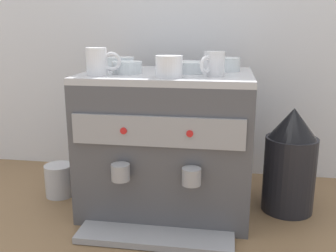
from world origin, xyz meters
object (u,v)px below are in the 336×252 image
object	(u,v)px
milk_pitcher	(59,180)
ceramic_bowl_0	(189,67)
ceramic_bowl_1	(120,64)
ceramic_cup_0	(98,62)
coffee_grinder	(290,162)
ceramic_bowl_3	(224,65)
ceramic_cup_2	(213,64)
ceramic_cup_1	(170,66)
ceramic_bowl_2	(127,68)
espresso_machine	(168,142)

from	to	relation	value
milk_pitcher	ceramic_bowl_0	bearing A→B (deg)	-0.04
ceramic_bowl_1	milk_pitcher	size ratio (longest dim) A/B	0.79
ceramic_cup_0	coffee_grinder	distance (m)	0.72
coffee_grinder	ceramic_bowl_3	bearing A→B (deg)	167.43
ceramic_cup_2	ceramic_cup_1	bearing A→B (deg)	-158.83
ceramic_cup_0	ceramic_bowl_2	world-z (taller)	ceramic_cup_0
ceramic_bowl_0	ceramic_bowl_1	xyz separation A→B (m)	(-0.24, 0.04, 0.00)
espresso_machine	ceramic_cup_0	distance (m)	0.36
milk_pitcher	ceramic_bowl_1	bearing A→B (deg)	8.78
espresso_machine	ceramic_bowl_3	distance (m)	0.33
ceramic_cup_0	milk_pitcher	size ratio (longest dim) A/B	0.88
espresso_machine	ceramic_bowl_1	distance (m)	0.32
milk_pitcher	ceramic_bowl_2	bearing A→B (deg)	-10.83
ceramic_cup_0	ceramic_cup_1	xyz separation A→B (m)	(0.22, -0.01, -0.01)
ceramic_bowl_0	milk_pitcher	size ratio (longest dim) A/B	1.05
coffee_grinder	ceramic_bowl_2	bearing A→B (deg)	-172.71
ceramic_bowl_1	milk_pitcher	world-z (taller)	ceramic_bowl_1
ceramic_bowl_0	ceramic_bowl_3	bearing A→B (deg)	30.27
ceramic_cup_1	coffee_grinder	xyz separation A→B (m)	(0.39, 0.14, -0.33)
ceramic_cup_0	ceramic_cup_1	distance (m)	0.23
ceramic_cup_1	ceramic_bowl_0	bearing A→B (deg)	71.36
ceramic_cup_0	ceramic_cup_2	size ratio (longest dim) A/B	1.13
espresso_machine	ceramic_bowl_3	world-z (taller)	ceramic_bowl_3
milk_pitcher	ceramic_cup_0	bearing A→B (deg)	-29.24
ceramic_bowl_3	ceramic_bowl_2	bearing A→B (deg)	-158.45
ceramic_bowl_0	ceramic_bowl_1	bearing A→B (deg)	171.18
ceramic_cup_1	ceramic_bowl_2	world-z (taller)	ceramic_cup_1
ceramic_cup_2	ceramic_bowl_3	distance (m)	0.15
ceramic_cup_0	ceramic_bowl_0	world-z (taller)	ceramic_cup_0
ceramic_bowl_3	milk_pitcher	distance (m)	0.75
ceramic_cup_1	milk_pitcher	bearing A→B (deg)	163.57
ceramic_cup_0	milk_pitcher	distance (m)	0.52
ceramic_bowl_1	ceramic_bowl_2	world-z (taller)	ceramic_bowl_1
espresso_machine	ceramic_cup_2	world-z (taller)	ceramic_cup_2
espresso_machine	ceramic_cup_1	bearing A→B (deg)	-78.51
ceramic_cup_0	coffee_grinder	xyz separation A→B (m)	(0.62, 0.14, -0.34)
ceramic_cup_0	coffee_grinder	size ratio (longest dim) A/B	0.29
ceramic_cup_2	ceramic_bowl_2	distance (m)	0.28
ceramic_cup_1	ceramic_bowl_0	xyz separation A→B (m)	(0.04, 0.13, -0.02)
ceramic_cup_1	ceramic_bowl_2	size ratio (longest dim) A/B	1.20
ceramic_cup_0	ceramic_bowl_3	size ratio (longest dim) A/B	0.99
ceramic_bowl_1	espresso_machine	bearing A→B (deg)	-15.31
ceramic_bowl_1	ceramic_bowl_2	bearing A→B (deg)	-62.46
ceramic_bowl_0	milk_pitcher	world-z (taller)	ceramic_bowl_0
ceramic_cup_1	ceramic_bowl_3	world-z (taller)	ceramic_cup_1
ceramic_cup_0	ceramic_bowl_3	bearing A→B (deg)	26.19
ceramic_bowl_1	ceramic_bowl_2	xyz separation A→B (m)	(0.05, -0.09, -0.00)
ceramic_bowl_1	milk_pitcher	distance (m)	0.50
espresso_machine	ceramic_bowl_2	world-z (taller)	ceramic_bowl_2
ceramic_bowl_2	milk_pitcher	world-z (taller)	ceramic_bowl_2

